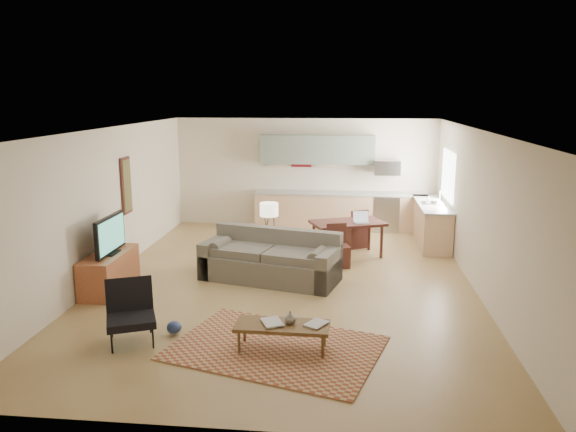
# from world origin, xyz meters

# --- Properties ---
(room) EXTENTS (9.00, 9.00, 9.00)m
(room) POSITION_xyz_m (0.00, 0.00, 1.35)
(room) COLOR #997846
(room) RESTS_ON ground
(kitchen_counter_back) EXTENTS (4.26, 0.64, 0.92)m
(kitchen_counter_back) POSITION_xyz_m (0.90, 4.18, 0.46)
(kitchen_counter_back) COLOR tan
(kitchen_counter_back) RESTS_ON ground
(kitchen_counter_right) EXTENTS (0.64, 2.26, 0.92)m
(kitchen_counter_right) POSITION_xyz_m (2.93, 3.00, 0.46)
(kitchen_counter_right) COLOR tan
(kitchen_counter_right) RESTS_ON ground
(kitchen_range) EXTENTS (0.62, 0.62, 0.90)m
(kitchen_range) POSITION_xyz_m (2.00, 4.18, 0.45)
(kitchen_range) COLOR #A5A8AD
(kitchen_range) RESTS_ON ground
(kitchen_microwave) EXTENTS (0.62, 0.40, 0.35)m
(kitchen_microwave) POSITION_xyz_m (2.00, 4.20, 1.55)
(kitchen_microwave) COLOR #A5A8AD
(kitchen_microwave) RESTS_ON room
(upper_cabinets) EXTENTS (2.80, 0.34, 0.70)m
(upper_cabinets) POSITION_xyz_m (0.30, 4.33, 1.95)
(upper_cabinets) COLOR gray
(upper_cabinets) RESTS_ON room
(window_right) EXTENTS (0.02, 1.40, 1.05)m
(window_right) POSITION_xyz_m (3.23, 3.00, 1.55)
(window_right) COLOR white
(window_right) RESTS_ON room
(wall_art_left) EXTENTS (0.06, 0.42, 1.10)m
(wall_art_left) POSITION_xyz_m (-3.21, 0.90, 1.55)
(wall_art_left) COLOR olive
(wall_art_left) RESTS_ON room
(triptych) EXTENTS (1.70, 0.04, 0.50)m
(triptych) POSITION_xyz_m (-0.10, 4.47, 1.75)
(triptych) COLOR #FFE4C1
(triptych) RESTS_ON room
(rug) EXTENTS (3.06, 2.51, 0.02)m
(rug) POSITION_xyz_m (0.14, -2.64, 0.01)
(rug) COLOR brown
(rug) RESTS_ON floor
(sofa) EXTENTS (2.74, 1.71, 0.88)m
(sofa) POSITION_xyz_m (-0.31, 0.12, 0.44)
(sofa) COLOR #5C5549
(sofa) RESTS_ON floor
(coffee_table) EXTENTS (1.24, 0.52, 0.37)m
(coffee_table) POSITION_xyz_m (0.24, -2.69, 0.19)
(coffee_table) COLOR #513618
(coffee_table) RESTS_ON floor
(book_a) EXTENTS (0.49, 0.51, 0.03)m
(book_a) POSITION_xyz_m (-0.01, -2.73, 0.38)
(book_a) COLOR maroon
(book_a) RESTS_ON coffee_table
(book_b) EXTENTS (0.49, 0.50, 0.02)m
(book_b) POSITION_xyz_m (0.58, -2.60, 0.38)
(book_b) COLOR navy
(book_b) RESTS_ON coffee_table
(vase) EXTENTS (0.23, 0.23, 0.16)m
(vase) POSITION_xyz_m (0.34, -2.64, 0.45)
(vase) COLOR black
(vase) RESTS_ON coffee_table
(armchair) EXTENTS (0.95, 0.95, 0.83)m
(armchair) POSITION_xyz_m (-1.80, -2.66, 0.42)
(armchair) COLOR black
(armchair) RESTS_ON floor
(tv_credenza) EXTENTS (0.54, 1.40, 0.65)m
(tv_credenza) POSITION_xyz_m (-2.96, -0.68, 0.32)
(tv_credenza) COLOR #994E2F
(tv_credenza) RESTS_ON floor
(tv) EXTENTS (0.11, 1.08, 0.65)m
(tv) POSITION_xyz_m (-2.90, -0.68, 0.97)
(tv) COLOR black
(tv) RESTS_ON tv_credenza
(console_table) EXTENTS (0.68, 0.52, 0.72)m
(console_table) POSITION_xyz_m (-0.41, 0.81, 0.36)
(console_table) COLOR #3D1C17
(console_table) RESTS_ON floor
(table_lamp) EXTENTS (0.38, 0.38, 0.58)m
(table_lamp) POSITION_xyz_m (-0.41, 0.81, 1.01)
(table_lamp) COLOR beige
(table_lamp) RESTS_ON console_table
(dining_table) EXTENTS (1.65, 1.30, 0.73)m
(dining_table) POSITION_xyz_m (1.07, 1.80, 0.37)
(dining_table) COLOR #3D1C17
(dining_table) RESTS_ON floor
(dining_chair_near) EXTENTS (0.49, 0.50, 0.83)m
(dining_chair_near) POSITION_xyz_m (0.90, 1.06, 0.41)
(dining_chair_near) COLOR #3D1C17
(dining_chair_near) RESTS_ON floor
(dining_chair_far) EXTENTS (0.57, 0.57, 0.86)m
(dining_chair_far) POSITION_xyz_m (1.24, 2.54, 0.43)
(dining_chair_far) COLOR #3D1C17
(dining_chair_far) RESTS_ON floor
(laptop) EXTENTS (0.35, 0.29, 0.23)m
(laptop) POSITION_xyz_m (1.36, 1.71, 0.85)
(laptop) COLOR #A5A8AD
(laptop) RESTS_ON dining_table
(soap_bottle) EXTENTS (0.12, 0.12, 0.19)m
(soap_bottle) POSITION_xyz_m (2.83, 2.92, 1.02)
(soap_bottle) COLOR #FFE4C1
(soap_bottle) RESTS_ON kitchen_counter_right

